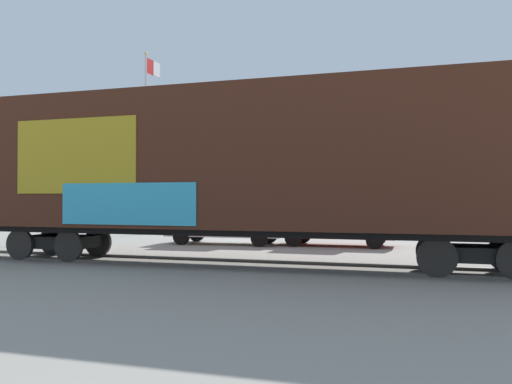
{
  "coord_description": "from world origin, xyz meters",
  "views": [
    {
      "loc": [
        4.67,
        -13.38,
        1.81
      ],
      "look_at": [
        0.98,
        0.7,
        2.01
      ],
      "focal_mm": 35.82,
      "sensor_mm": 36.0,
      "label": 1
    }
  ],
  "objects_px": {
    "parked_car_white": "(224,223)",
    "parked_car_red": "(335,223)",
    "freight_car": "(241,162)",
    "flagpole": "(148,121)"
  },
  "relations": [
    {
      "from": "parked_car_white",
      "to": "parked_car_red",
      "type": "distance_m",
      "value": 4.43
    },
    {
      "from": "parked_car_white",
      "to": "parked_car_red",
      "type": "height_order",
      "value": "parked_car_red"
    },
    {
      "from": "flagpole",
      "to": "parked_car_red",
      "type": "relative_size",
      "value": 2.08
    },
    {
      "from": "parked_car_red",
      "to": "freight_car",
      "type": "bearing_deg",
      "value": -106.03
    },
    {
      "from": "freight_car",
      "to": "parked_car_red",
      "type": "height_order",
      "value": "freight_car"
    },
    {
      "from": "freight_car",
      "to": "flagpole",
      "type": "relative_size",
      "value": 1.81
    },
    {
      "from": "freight_car",
      "to": "parked_car_red",
      "type": "relative_size",
      "value": 3.76
    },
    {
      "from": "flagpole",
      "to": "parked_car_white",
      "type": "height_order",
      "value": "flagpole"
    },
    {
      "from": "freight_car",
      "to": "parked_car_white",
      "type": "xyz_separation_m",
      "value": [
        -2.54,
        6.23,
        -1.99
      ]
    },
    {
      "from": "parked_car_white",
      "to": "flagpole",
      "type": "bearing_deg",
      "value": 141.16
    }
  ]
}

